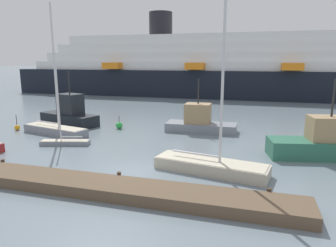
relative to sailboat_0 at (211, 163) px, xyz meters
The scene contains 11 objects.
ground_plane 5.21m from the sailboat_0, 163.49° to the right, with size 600.00×600.00×0.00m, color slate.
dock_pier 6.95m from the sailboat_0, 135.64° to the right, with size 21.22×2.54×0.79m.
sailboat_0 is the anchor object (origin of this frame).
sailboat_1 17.62m from the sailboat_0, 159.34° to the left, with size 7.57×3.37×12.47m.
sailboat_2 13.62m from the sailboat_0, 166.76° to the left, with size 4.31×2.04×7.21m.
fishing_boat_0 20.83m from the sailboat_0, 148.82° to the left, with size 7.83×4.63×6.18m.
fishing_boat_1 9.58m from the sailboat_0, 35.39° to the left, with size 8.31×4.05×5.97m.
fishing_boat_2 11.85m from the sailboat_0, 103.88° to the left, with size 7.25×2.68×5.44m.
channel_buoy_0 15.45m from the sailboat_0, 137.83° to the left, with size 0.74×0.74×1.43m.
channel_buoy_1 22.59m from the sailboat_0, 162.67° to the left, with size 0.56×0.56×1.66m.
cruise_ship 45.20m from the sailboat_0, 90.35° to the left, with size 96.84×15.50×17.13m.
Camera 1 is at (7.56, -17.83, 7.30)m, focal length 32.77 mm.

